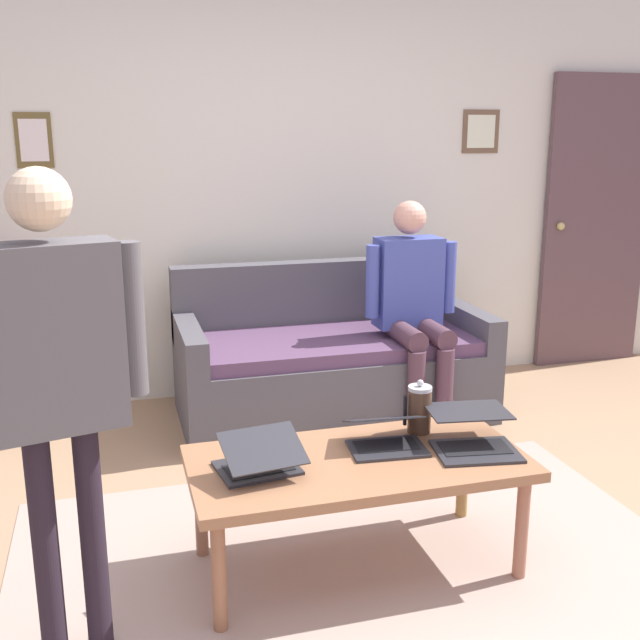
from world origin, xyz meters
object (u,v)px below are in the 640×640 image
(french_press, at_px, (419,409))
(person_standing, at_px, (53,361))
(couch, at_px, (331,364))
(laptop_left, at_px, (386,438))
(person_seated, at_px, (413,299))
(coffee_table, at_px, (358,469))
(interior_door, at_px, (596,223))
(laptop_right, at_px, (473,437))
(laptop_center, at_px, (259,461))

(french_press, height_order, person_standing, person_standing)
(couch, xyz_separation_m, laptop_left, (0.25, 1.56, 0.19))
(laptop_left, bearing_deg, french_press, -148.87)
(laptop_left, height_order, person_seated, person_seated)
(coffee_table, distance_m, laptop_left, 0.17)
(person_seated, bearing_deg, french_press, 68.52)
(couch, relative_size, person_seated, 1.41)
(coffee_table, bearing_deg, person_seated, -119.91)
(interior_door, distance_m, person_standing, 4.26)
(interior_door, distance_m, laptop_right, 3.02)
(person_standing, bearing_deg, french_press, -162.56)
(laptop_center, distance_m, person_seated, 1.86)
(french_press, xyz_separation_m, person_standing, (1.36, 0.43, 0.45))
(laptop_left, distance_m, laptop_right, 0.34)
(coffee_table, relative_size, laptop_center, 3.96)
(couch, distance_m, laptop_center, 1.82)
(coffee_table, xyz_separation_m, person_standing, (1.03, 0.25, 0.59))
(coffee_table, relative_size, person_standing, 0.81)
(french_press, bearing_deg, person_standing, 17.44)
(person_standing, height_order, person_seated, person_standing)
(laptop_right, bearing_deg, interior_door, -133.49)
(laptop_center, bearing_deg, person_seated, -130.05)
(laptop_right, relative_size, french_press, 1.76)
(laptop_right, xyz_separation_m, person_standing, (1.49, 0.21, 0.50))
(couch, bearing_deg, person_standing, 52.93)
(laptop_left, distance_m, laptop_center, 0.52)
(laptop_center, bearing_deg, coffee_table, -177.99)
(person_seated, bearing_deg, laptop_right, 76.49)
(laptop_center, bearing_deg, couch, -115.03)
(laptop_center, relative_size, laptop_right, 0.81)
(laptop_right, height_order, french_press, french_press)
(coffee_table, xyz_separation_m, person_seated, (-0.81, -1.40, 0.32))
(coffee_table, relative_size, person_seated, 1.00)
(interior_door, distance_m, french_press, 2.96)
(french_press, bearing_deg, laptop_left, 31.13)
(interior_door, relative_size, laptop_left, 6.51)
(french_press, distance_m, person_seated, 1.33)
(laptop_center, bearing_deg, person_standing, 19.93)
(laptop_center, bearing_deg, laptop_right, 178.42)
(french_press, height_order, person_seated, person_seated)
(couch, height_order, laptop_center, couch)
(laptop_left, xyz_separation_m, laptop_center, (0.52, 0.08, 0.00))
(couch, relative_size, person_standing, 1.15)
(french_press, bearing_deg, couch, -92.33)
(laptop_center, xyz_separation_m, person_seated, (-1.19, -1.41, 0.23))
(person_standing, xyz_separation_m, person_seated, (-1.84, -1.65, -0.27))
(couch, xyz_separation_m, laptop_right, (-0.08, 1.66, 0.20))
(coffee_table, bearing_deg, laptop_left, -155.01)
(coffee_table, height_order, french_press, french_press)
(laptop_left, xyz_separation_m, laptop_right, (-0.32, 0.10, 0.01))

